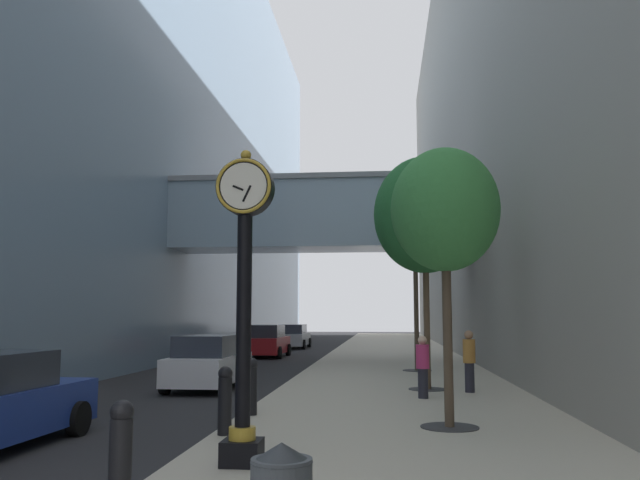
# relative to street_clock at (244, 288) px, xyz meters

# --- Properties ---
(ground_plane) EXTENTS (110.00, 110.00, 0.00)m
(ground_plane) POSITION_rel_street_clock_xyz_m (-1.08, 21.79, -2.65)
(ground_plane) COLOR #262628
(ground_plane) RESTS_ON ground
(sidewalk_right) EXTENTS (7.00, 80.00, 0.14)m
(sidewalk_right) POSITION_rel_street_clock_xyz_m (2.42, 24.79, -2.58)
(sidewalk_right) COLOR #BCB29E
(sidewalk_right) RESTS_ON ground
(building_block_left) EXTENTS (22.94, 80.00, 29.32)m
(building_block_left) POSITION_rel_street_clock_xyz_m (-12.15, 24.76, 11.96)
(building_block_left) COLOR #758EA8
(building_block_left) RESTS_ON ground
(building_block_right) EXTENTS (9.00, 80.00, 27.13)m
(building_block_right) POSITION_rel_street_clock_xyz_m (10.42, 24.79, 10.92)
(building_block_right) COLOR gray
(building_block_right) RESTS_ON ground
(street_clock) EXTENTS (0.84, 0.55, 4.56)m
(street_clock) POSITION_rel_street_clock_xyz_m (0.00, 0.00, 0.00)
(street_clock) COLOR black
(street_clock) RESTS_ON sidewalk_right
(bollard_nearest) EXTENTS (0.26, 0.26, 1.20)m
(bollard_nearest) POSITION_rel_street_clock_xyz_m (-0.82, -2.36, -1.88)
(bollard_nearest) COLOR black
(bollard_nearest) RESTS_ON sidewalk_right
(bollard_third) EXTENTS (0.26, 0.26, 1.20)m
(bollard_third) POSITION_rel_street_clock_xyz_m (-0.82, 2.26, -1.88)
(bollard_third) COLOR black
(bollard_third) RESTS_ON sidewalk_right
(bollard_fourth) EXTENTS (0.26, 0.26, 1.20)m
(bollard_fourth) POSITION_rel_street_clock_xyz_m (-0.82, 4.58, -1.88)
(bollard_fourth) COLOR black
(bollard_fourth) RESTS_ON sidewalk_right
(street_tree_near) EXTENTS (2.12, 2.12, 5.38)m
(street_tree_near) POSITION_rel_street_clock_xyz_m (3.23, 3.42, 1.62)
(street_tree_near) COLOR #333335
(street_tree_near) RESTS_ON sidewalk_right
(street_tree_mid_near) EXTENTS (2.98, 2.98, 6.74)m
(street_tree_mid_near) POSITION_rel_street_clock_xyz_m (3.23, 9.71, 2.50)
(street_tree_mid_near) COLOR #333335
(street_tree_mid_near) RESTS_ON sidewalk_right
(street_tree_mid_far) EXTENTS (2.97, 2.97, 7.41)m
(street_tree_mid_far) POSITION_rel_street_clock_xyz_m (3.23, 16.00, 3.17)
(street_tree_mid_far) COLOR #333335
(street_tree_mid_far) RESTS_ON sidewalk_right
(pedestrian_walking) EXTENTS (0.45, 0.45, 1.58)m
(pedestrian_walking) POSITION_rel_street_clock_xyz_m (2.98, 7.74, -1.68)
(pedestrian_walking) COLOR #23232D
(pedestrian_walking) RESTS_ON sidewalk_right
(pedestrian_by_clock) EXTENTS (0.43, 0.43, 1.68)m
(pedestrian_by_clock) POSITION_rel_street_clock_xyz_m (4.33, 9.15, -1.61)
(pedestrian_by_clock) COLOR #23232D
(pedestrian_by_clock) RESTS_ON sidewalk_right
(car_white_near) EXTENTS (1.99, 4.30, 1.63)m
(car_white_near) POSITION_rel_street_clock_xyz_m (-3.36, 10.43, -1.85)
(car_white_near) COLOR silver
(car_white_near) RESTS_ON ground
(car_red_mid) EXTENTS (2.17, 4.23, 1.72)m
(car_red_mid) POSITION_rel_street_clock_xyz_m (-4.29, 25.31, -1.82)
(car_red_mid) COLOR #AD191E
(car_red_mid) RESTS_ON ground
(car_silver_far) EXTENTS (2.10, 4.63, 1.60)m
(car_silver_far) POSITION_rel_street_clock_xyz_m (-4.19, 34.57, -1.86)
(car_silver_far) COLOR #B7BABF
(car_silver_far) RESTS_ON ground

